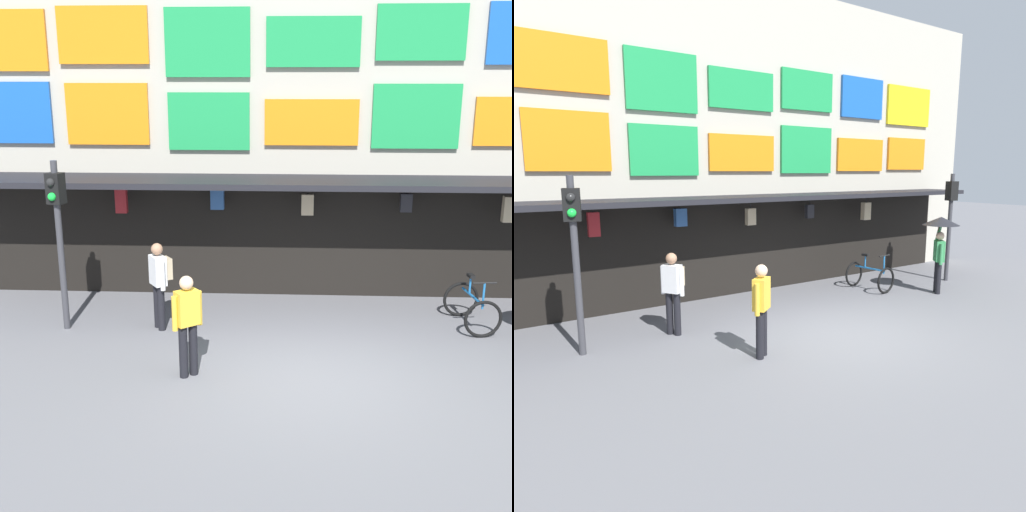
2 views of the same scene
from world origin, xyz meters
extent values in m
plane|color=slate|center=(0.00, 0.00, 0.00)|extent=(80.00, 80.00, 0.00)
cube|color=#B2AD9E|center=(0.00, 4.60, 4.00)|extent=(18.00, 1.20, 8.00)
cube|color=black|center=(0.00, 3.30, 2.60)|extent=(15.30, 1.40, 0.12)
cube|color=orange|center=(-4.22, 3.95, 5.44)|extent=(1.84, 0.08, 1.11)
cube|color=green|center=(-2.11, 3.95, 5.29)|extent=(1.71, 0.08, 1.33)
cube|color=green|center=(0.00, 3.95, 5.30)|extent=(1.87, 0.08, 0.96)
cube|color=green|center=(2.11, 3.95, 5.47)|extent=(1.76, 0.08, 1.06)
cube|color=blue|center=(4.22, 3.95, 5.45)|extent=(1.66, 0.08, 1.17)
cube|color=yellow|center=(6.33, 3.95, 5.36)|extent=(1.98, 0.08, 1.22)
cube|color=orange|center=(-4.22, 3.95, 3.89)|extent=(1.71, 0.08, 1.25)
cube|color=green|center=(-2.11, 3.95, 3.74)|extent=(1.68, 0.08, 1.16)
cube|color=orange|center=(0.00, 3.95, 3.73)|extent=(1.92, 0.08, 0.92)
cube|color=green|center=(2.11, 3.95, 3.86)|extent=(1.76, 0.08, 1.28)
cube|color=orange|center=(4.22, 3.95, 3.76)|extent=(1.87, 0.08, 0.97)
cube|color=orange|center=(6.33, 3.95, 3.84)|extent=(1.75, 0.08, 1.02)
cylinder|color=black|center=(-3.92, 3.52, 2.48)|extent=(0.02, 0.02, 0.13)
cube|color=maroon|center=(-3.92, 3.52, 2.15)|extent=(0.23, 0.14, 0.52)
cylinder|color=black|center=(-1.92, 3.60, 2.47)|extent=(0.02, 0.02, 0.14)
cube|color=#2D5693|center=(-1.92, 3.60, 2.19)|extent=(0.27, 0.16, 0.42)
cylinder|color=black|center=(-0.06, 3.47, 2.44)|extent=(0.02, 0.02, 0.21)
cube|color=tan|center=(-0.06, 3.47, 2.12)|extent=(0.25, 0.15, 0.43)
cylinder|color=black|center=(1.95, 3.58, 2.44)|extent=(0.02, 0.02, 0.20)
cube|color=#232328|center=(1.95, 3.58, 2.16)|extent=(0.23, 0.14, 0.38)
cylinder|color=black|center=(3.97, 3.38, 2.44)|extent=(0.02, 0.02, 0.20)
cube|color=tan|center=(3.97, 3.38, 2.08)|extent=(0.27, 0.16, 0.52)
cube|color=black|center=(0.00, 3.98, 1.25)|extent=(15.30, 0.04, 2.50)
cylinder|color=#38383D|center=(-4.64, 1.79, 1.60)|extent=(0.12, 0.12, 3.20)
cube|color=black|center=(-4.64, 1.79, 2.70)|extent=(0.33, 0.30, 0.56)
sphere|color=black|center=(-4.68, 1.66, 2.83)|extent=(0.15, 0.15, 0.15)
sphere|color=#19DB3D|center=(-4.68, 1.66, 2.57)|extent=(0.15, 0.15, 0.15)
cylinder|color=#38383D|center=(5.85, 1.79, 1.60)|extent=(0.12, 0.12, 3.20)
cube|color=black|center=(5.85, 1.79, 2.70)|extent=(0.32, 0.28, 0.56)
sphere|color=black|center=(5.87, 1.92, 2.83)|extent=(0.15, 0.15, 0.15)
sphere|color=#19DB3D|center=(5.87, 1.92, 2.57)|extent=(0.15, 0.15, 0.15)
torus|color=black|center=(3.14, 1.72, 0.36)|extent=(0.72, 0.14, 0.72)
torus|color=black|center=(3.01, 2.82, 0.36)|extent=(0.72, 0.14, 0.72)
cylinder|color=#1E66A8|center=(3.08, 2.27, 0.61)|extent=(0.17, 0.99, 0.05)
cylinder|color=#1E66A8|center=(3.06, 2.43, 0.78)|extent=(0.04, 0.04, 0.35)
cube|color=black|center=(3.06, 2.43, 0.97)|extent=(0.12, 0.21, 0.06)
cylinder|color=#1E66A8|center=(3.13, 1.81, 0.78)|extent=(0.04, 0.04, 0.50)
cylinder|color=black|center=(3.13, 1.81, 1.03)|extent=(0.44, 0.09, 0.04)
cylinder|color=black|center=(-2.08, -0.15, 0.44)|extent=(0.14, 0.14, 0.88)
cylinder|color=black|center=(-1.94, -0.04, 0.44)|extent=(0.14, 0.14, 0.88)
cube|color=gold|center=(-2.01, -0.09, 1.16)|extent=(0.42, 0.40, 0.56)
sphere|color=beige|center=(-2.01, -0.09, 1.57)|extent=(0.22, 0.22, 0.22)
cylinder|color=gold|center=(-2.19, -0.23, 1.11)|extent=(0.09, 0.09, 0.56)
cylinder|color=gold|center=(-1.84, 0.04, 1.11)|extent=(0.09, 0.09, 0.56)
cylinder|color=black|center=(-2.81, 1.79, 0.44)|extent=(0.14, 0.14, 0.88)
cylinder|color=black|center=(-2.92, 1.94, 0.44)|extent=(0.14, 0.14, 0.88)
cube|color=white|center=(-2.87, 1.87, 1.16)|extent=(0.38, 0.42, 0.56)
sphere|color=#A87A5B|center=(-2.87, 1.87, 1.57)|extent=(0.22, 0.22, 0.22)
cylinder|color=white|center=(-2.74, 1.69, 1.11)|extent=(0.09, 0.09, 0.56)
cylinder|color=white|center=(-2.99, 2.05, 1.11)|extent=(0.09, 0.09, 0.56)
cube|color=tan|center=(-2.73, 1.96, 1.18)|extent=(0.29, 0.32, 0.40)
cylinder|color=black|center=(4.29, 0.92, 0.44)|extent=(0.14, 0.14, 0.88)
cylinder|color=black|center=(4.41, 1.06, 0.44)|extent=(0.14, 0.14, 0.88)
cube|color=#388E51|center=(4.35, 0.99, 1.16)|extent=(0.40, 0.42, 0.56)
sphere|color=beige|center=(4.35, 0.99, 1.57)|extent=(0.22, 0.22, 0.22)
cylinder|color=#388E51|center=(4.21, 0.82, 1.11)|extent=(0.09, 0.09, 0.56)
cylinder|color=#388E51|center=(4.49, 1.16, 1.56)|extent=(0.23, 0.09, 0.48)
cylinder|color=#4C3823|center=(4.49, 1.16, 1.67)|extent=(0.02, 0.02, 0.55)
cone|color=black|center=(4.35, 0.99, 1.97)|extent=(0.96, 0.96, 0.22)
camera|label=1|loc=(-0.45, -9.50, 4.67)|focal=45.24mm
camera|label=2|loc=(-6.22, -6.69, 3.25)|focal=32.55mm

